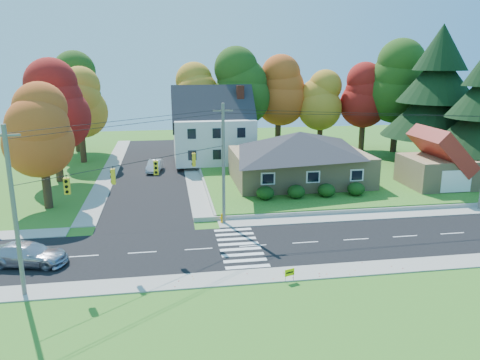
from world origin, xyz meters
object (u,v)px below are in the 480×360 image
at_px(white_car, 155,166).
at_px(ranch_house, 299,156).
at_px(fire_hydrant, 223,218).
at_px(silver_sedan, 28,254).

bearing_deg(white_car, ranch_house, -21.60).
bearing_deg(ranch_house, fire_hydrant, -131.88).
bearing_deg(silver_sedan, fire_hydrant, -53.41).
bearing_deg(fire_hydrant, white_car, 106.81).
bearing_deg(white_car, fire_hydrant, -64.74).
distance_m(ranch_house, fire_hydrant, 14.67).
relative_size(ranch_house, silver_sedan, 2.81).
distance_m(white_car, fire_hydrant, 20.60).
bearing_deg(fire_hydrant, silver_sedan, -156.00).
xyz_separation_m(silver_sedan, white_car, (7.83, 25.86, -0.06)).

